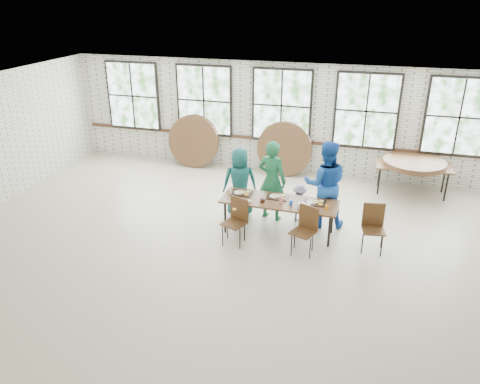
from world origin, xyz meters
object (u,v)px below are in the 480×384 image
object	(u,v)px
chair_near_left	(237,217)
storage_table	(413,168)
chair_near_right	(306,226)
dining_table	(279,203)

from	to	relation	value
chair_near_left	storage_table	size ratio (longest dim) A/B	0.51
storage_table	chair_near_right	bearing A→B (deg)	-124.82
dining_table	storage_table	xyz separation A→B (m)	(2.77, 2.96, -0.00)
chair_near_left	chair_near_right	size ratio (longest dim) A/B	1.00
storage_table	dining_table	bearing A→B (deg)	-137.17
chair_near_left	chair_near_right	world-z (taller)	same
chair_near_right	chair_near_left	bearing A→B (deg)	-157.25
dining_table	storage_table	distance (m)	4.05
chair_near_right	storage_table	world-z (taller)	chair_near_right
dining_table	chair_near_left	size ratio (longest dim) A/B	2.54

